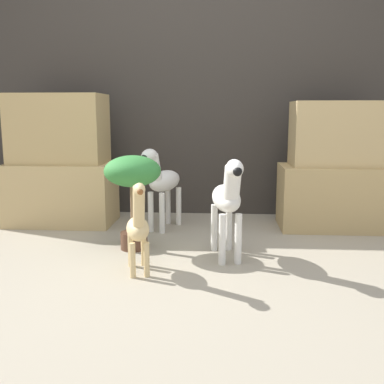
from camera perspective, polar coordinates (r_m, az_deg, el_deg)
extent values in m
plane|color=#9E937F|center=(2.40, -1.41, -11.52)|extent=(14.00, 14.00, 0.00)
cube|color=#38332D|center=(3.96, 0.85, 13.16)|extent=(6.40, 0.08, 2.20)
cube|color=tan|center=(3.75, -16.19, -0.17)|extent=(0.83, 0.47, 0.49)
cube|color=tan|center=(3.70, -16.58, 7.69)|extent=(0.72, 0.41, 0.54)
cube|color=tan|center=(3.63, 17.58, -0.61)|extent=(0.83, 0.47, 0.48)
cube|color=tan|center=(3.58, 17.99, 7.03)|extent=(0.68, 0.38, 0.49)
cylinder|color=white|center=(2.67, 5.89, -5.96)|extent=(0.04, 0.04, 0.30)
cylinder|color=white|center=(2.65, 3.86, -6.04)|extent=(0.04, 0.04, 0.30)
cylinder|color=white|center=(2.93, 4.68, -4.47)|extent=(0.04, 0.04, 0.30)
cylinder|color=white|center=(2.91, 2.84, -4.54)|extent=(0.04, 0.04, 0.30)
ellipsoid|color=white|center=(2.74, 4.35, -0.79)|extent=(0.23, 0.42, 0.16)
cylinder|color=white|center=(2.55, 5.13, 1.23)|extent=(0.12, 0.17, 0.21)
ellipsoid|color=white|center=(2.48, 5.44, 3.00)|extent=(0.12, 0.18, 0.10)
sphere|color=black|center=(2.42, 5.80, 2.59)|extent=(0.05, 0.05, 0.05)
cube|color=black|center=(2.55, 5.13, 1.44)|extent=(0.04, 0.09, 0.17)
cylinder|color=white|center=(3.33, -3.83, -2.69)|extent=(0.04, 0.04, 0.30)
cylinder|color=white|center=(3.38, -5.26, -2.53)|extent=(0.04, 0.04, 0.30)
cylinder|color=white|center=(3.57, -1.71, -1.80)|extent=(0.04, 0.04, 0.30)
cylinder|color=white|center=(3.62, -3.07, -1.67)|extent=(0.04, 0.04, 0.30)
ellipsoid|color=white|center=(3.43, -3.47, 1.42)|extent=(0.29, 0.43, 0.16)
cylinder|color=white|center=(3.27, -4.88, 3.16)|extent=(0.14, 0.18, 0.21)
ellipsoid|color=white|center=(3.21, -5.43, 4.58)|extent=(0.15, 0.19, 0.10)
sphere|color=black|center=(3.15, -6.08, 4.31)|extent=(0.05, 0.05, 0.05)
cube|color=black|center=(3.27, -4.89, 3.33)|extent=(0.05, 0.09, 0.17)
cylinder|color=#E0C184|center=(2.48, -5.78, -8.54)|extent=(0.03, 0.03, 0.19)
cylinder|color=#E0C184|center=(2.47, -7.55, -8.61)|extent=(0.03, 0.03, 0.19)
cylinder|color=#E0C184|center=(2.65, -6.15, -7.26)|extent=(0.03, 0.03, 0.19)
cylinder|color=#E0C184|center=(2.65, -7.80, -7.33)|extent=(0.03, 0.03, 0.19)
ellipsoid|color=#E0C184|center=(2.52, -6.90, -4.65)|extent=(0.19, 0.29, 0.13)
cylinder|color=#E0C184|center=(2.38, -6.77, -1.97)|extent=(0.10, 0.15, 0.25)
ellipsoid|color=#E0C184|center=(2.28, -6.69, 0.36)|extent=(0.08, 0.12, 0.06)
sphere|color=brown|center=(2.24, -6.60, 0.03)|extent=(0.03, 0.03, 0.03)
cylinder|color=#513323|center=(2.99, -7.37, -6.11)|extent=(0.18, 0.18, 0.11)
cylinder|color=brown|center=(2.94, -7.46, -2.21)|extent=(0.04, 0.04, 0.30)
ellipsoid|color=#337F38|center=(2.90, -7.57, 2.66)|extent=(0.36, 0.36, 0.20)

